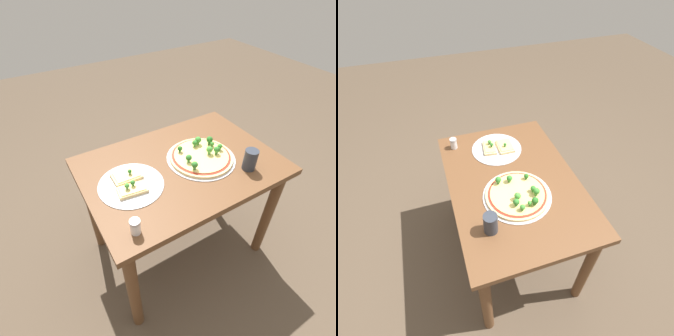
{
  "view_description": "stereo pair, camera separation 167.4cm",
  "coord_description": "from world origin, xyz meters",
  "views": [
    {
      "loc": [
        -0.61,
        -0.88,
        1.63
      ],
      "look_at": [
        -0.09,
        -0.01,
        0.77
      ],
      "focal_mm": 28.0,
      "sensor_mm": 36.0,
      "label": 1
    },
    {
      "loc": [
        0.96,
        -0.36,
        1.84
      ],
      "look_at": [
        -0.09,
        -0.01,
        0.77
      ],
      "focal_mm": 28.0,
      "sensor_mm": 36.0,
      "label": 2
    }
  ],
  "objects": [
    {
      "name": "condiment_shaker",
      "position": [
        -0.39,
        -0.27,
        0.78
      ],
      "size": [
        0.04,
        0.04,
        0.07
      ],
      "color": "silver",
      "rests_on": "dining_table"
    },
    {
      "name": "pizza_tray_slice",
      "position": [
        -0.3,
        -0.0,
        0.75
      ],
      "size": [
        0.32,
        0.32,
        0.06
      ],
      "color": "#B7B7BC",
      "rests_on": "dining_table"
    },
    {
      "name": "pizza_tray_whole",
      "position": [
        0.12,
        -0.01,
        0.76
      ],
      "size": [
        0.37,
        0.37,
        0.07
      ],
      "color": "#B7B7BC",
      "rests_on": "dining_table"
    },
    {
      "name": "dining_table",
      "position": [
        0.0,
        0.0,
        0.62
      ],
      "size": [
        1.03,
        0.72,
        0.75
      ],
      "color": "brown",
      "rests_on": "ground_plane"
    },
    {
      "name": "drinking_cup",
      "position": [
        0.28,
        -0.21,
        0.8
      ],
      "size": [
        0.07,
        0.07,
        0.11
      ],
      "primitive_type": "cylinder",
      "color": "#2D333D",
      "rests_on": "dining_table"
    },
    {
      "name": "ground_plane",
      "position": [
        0.0,
        0.0,
        0.0
      ],
      "size": [
        8.0,
        8.0,
        0.0
      ],
      "primitive_type": "plane",
      "color": "brown"
    }
  ]
}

